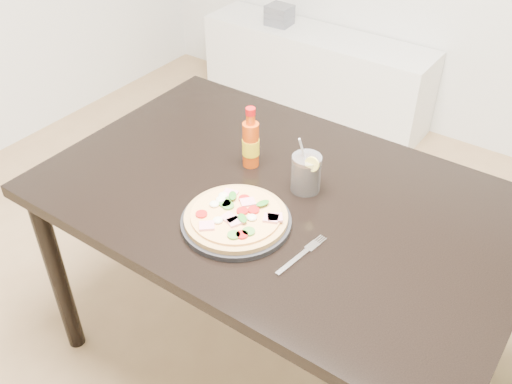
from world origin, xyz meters
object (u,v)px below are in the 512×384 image
Objects in this scene: media_console at (315,73)px; plate at (236,222)px; pizza at (236,216)px; hot_sauce_bottle at (251,143)px; fork at (303,254)px; cola_cup at (306,174)px; dining_table at (279,215)px.

plate is at bearing -66.51° from media_console.
pizza is 2.08m from media_console.
plate is 1.51× the size of hot_sauce_bottle.
fork reaches higher than media_console.
pizza is 0.20× the size of media_console.
pizza is 1.60× the size of cola_cup.
plate is at bearing -62.45° from hot_sauce_bottle.
dining_table reaches higher than media_console.
dining_table is 4.63× the size of plate.
pizza is 0.29m from hot_sauce_bottle.
pizza is at bearing -96.91° from dining_table.
hot_sauce_bottle is at bearing 117.55° from plate.
cola_cup reaches higher than dining_table.
cola_cup is at bearing 51.09° from dining_table.
dining_table is 0.24m from hot_sauce_bottle.
hot_sauce_bottle is at bearing -67.18° from media_console.
fork is (0.21, 0.00, -0.01)m from plate.
media_console is at bearing 126.69° from fork.
hot_sauce_bottle is (-0.13, 0.25, 0.05)m from pizza.
media_console is (-0.87, 1.60, -0.55)m from cola_cup.
fork is at bearing -61.19° from media_console.
fork is at bearing -36.30° from hot_sauce_bottle.
hot_sauce_bottle reaches higher than pizza.
cola_cup reaches higher than pizza.
media_console is (-0.80, 1.84, -0.53)m from pizza.
plate is 1.72× the size of cola_cup.
pizza reaches higher than fork.
cola_cup is 0.13× the size of media_console.
fork is at bearing -43.72° from dining_table.
dining_table is 7.00× the size of hot_sauce_bottle.
dining_table is 7.42× the size of fork.
dining_table is at bearing -24.78° from hot_sauce_bottle.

